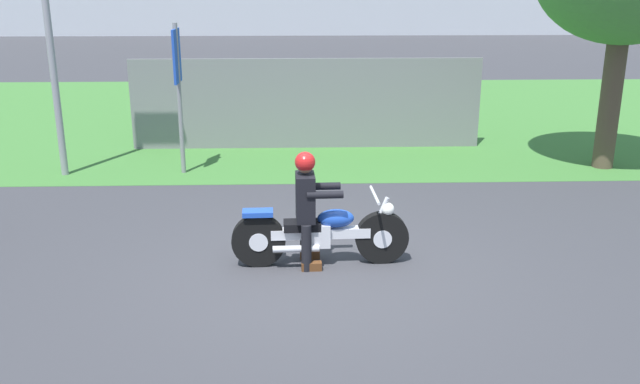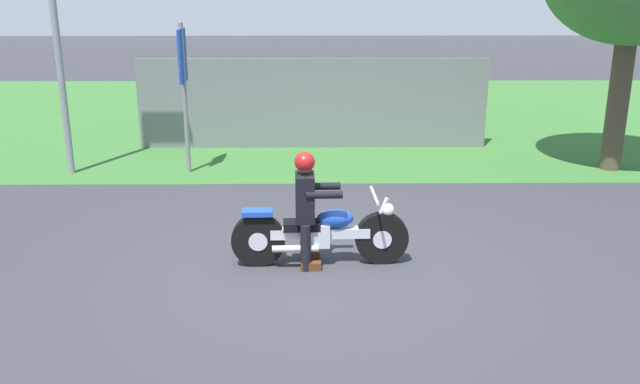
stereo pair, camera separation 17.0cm
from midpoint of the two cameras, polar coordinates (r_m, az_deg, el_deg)
The scene contains 6 objects.
ground at distance 7.95m, azimuth 0.61°, elevation -7.18°, with size 120.00×120.00×0.00m, color #38383D.
grass_verge at distance 17.31m, azimuth -0.12°, elevation 6.43°, with size 60.00×12.00×0.01m, color #3D7533.
motorcycle_lead at distance 8.18m, azimuth 0.66°, elevation -3.49°, with size 2.13×0.66×0.88m.
rider_lead at distance 8.03m, azimuth -0.53°, elevation -0.67°, with size 0.56×0.48×1.40m.
sign_banner at distance 12.06m, azimuth -10.93°, elevation 9.57°, with size 0.08×0.60×2.60m.
fence_segment at distance 13.80m, azimuth -0.25°, elevation 7.38°, with size 7.00×0.06×1.80m, color slate.
Camera 2 is at (-0.09, -7.23, 3.32)m, focal length 38.34 mm.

